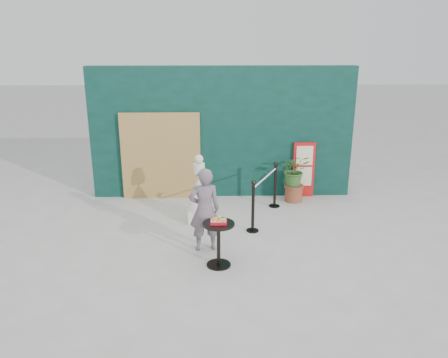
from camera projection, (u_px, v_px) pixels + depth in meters
The scene contains 10 objects.
ground at pixel (226, 255), 7.50m from camera, with size 60.00×60.00×0.00m, color #ADAAA5.
back_wall at pixel (222, 133), 10.05m from camera, with size 6.00×0.30×3.00m, color black.
bamboo_fence at pixel (161, 156), 9.97m from camera, with size 1.80×0.08×2.00m, color tan.
woman at pixel (205, 210), 7.51m from camera, with size 0.54×0.36×1.49m, color slate.
menu_board at pixel (304, 170), 10.16m from camera, with size 0.50×0.07×1.30m.
statue at pixel (200, 195), 8.77m from camera, with size 0.55×0.55×1.40m.
cafe_table at pixel (219, 238), 7.03m from camera, with size 0.52×0.52×0.75m.
food_basket at pixel (219, 221), 6.94m from camera, with size 0.26×0.19×0.11m.
planter at pixel (294, 174), 9.85m from camera, with size 0.65×0.56×1.11m.
stanchion_barrier at pixel (265, 195), 8.94m from camera, with size 0.84×1.54×1.03m.
Camera 1 is at (-0.20, -6.75, 3.53)m, focal length 35.00 mm.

